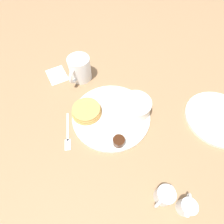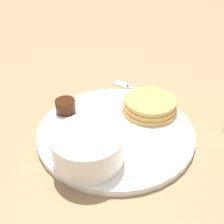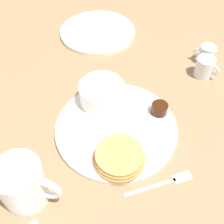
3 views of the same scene
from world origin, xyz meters
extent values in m
plane|color=#93704C|center=(0.00, 0.00, 0.00)|extent=(4.00, 4.00, 0.00)
cylinder|color=white|center=(0.00, 0.00, 0.01)|extent=(0.29, 0.29, 0.01)
cylinder|color=tan|center=(-0.03, -0.09, 0.02)|extent=(0.11, 0.11, 0.01)
cylinder|color=tan|center=(-0.03, -0.09, 0.03)|extent=(0.11, 0.11, 0.01)
cylinder|color=tan|center=(-0.03, -0.09, 0.03)|extent=(0.10, 0.10, 0.01)
cylinder|color=white|center=(0.00, 0.09, 0.04)|extent=(0.11, 0.11, 0.05)
cylinder|color=white|center=(0.00, 0.09, 0.06)|extent=(0.09, 0.09, 0.01)
cylinder|color=#38190A|center=(0.11, 0.00, 0.02)|extent=(0.04, 0.04, 0.03)
cylinder|color=white|center=(0.02, 0.11, 0.02)|extent=(0.05, 0.05, 0.02)
sphere|color=white|center=(0.02, 0.11, 0.04)|extent=(0.02, 0.02, 0.02)
cylinder|color=white|center=(-0.23, -0.08, 0.05)|extent=(0.09, 0.09, 0.10)
torus|color=white|center=(-0.19, -0.11, 0.05)|extent=(0.06, 0.05, 0.07)
cylinder|color=white|center=(0.30, 0.08, 0.03)|extent=(0.05, 0.05, 0.06)
torus|color=white|center=(0.31, 0.06, 0.03)|extent=(0.02, 0.03, 0.03)
cone|color=white|center=(0.29, 0.10, 0.05)|extent=(0.02, 0.02, 0.01)
cylinder|color=white|center=(0.34, 0.13, 0.03)|extent=(0.04, 0.04, 0.05)
torus|color=white|center=(0.32, 0.14, 0.03)|extent=(0.03, 0.02, 0.03)
cone|color=white|center=(0.36, 0.12, 0.05)|extent=(0.02, 0.02, 0.01)
cube|color=silver|center=(0.01, -0.16, 0.00)|extent=(0.11, 0.02, 0.00)
cube|color=silver|center=(0.08, -0.17, 0.00)|extent=(0.04, 0.02, 0.00)
cylinder|color=white|center=(0.10, 0.39, 0.01)|extent=(0.24, 0.24, 0.01)
camera|label=1|loc=(0.34, -0.07, 0.56)|focal=28.00mm
camera|label=2|loc=(-0.19, 0.36, 0.34)|focal=45.00mm
camera|label=3|loc=(-0.16, -0.37, 0.54)|focal=45.00mm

